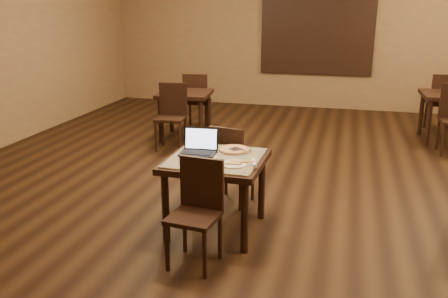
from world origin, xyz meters
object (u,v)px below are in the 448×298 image
(chair_main_near, at_px, (197,206))
(other_table_a_chair_far, at_px, (443,100))
(other_table_b, at_px, (185,100))
(laptop, at_px, (199,146))
(chair_main_far, at_px, (230,161))
(other_table_b_chair_near, at_px, (172,112))
(tiled_table, at_px, (216,167))
(pizza_pan, at_px, (234,151))
(other_table_b_chair_far, at_px, (197,98))

(chair_main_near, height_order, other_table_a_chair_far, other_table_a_chair_far)
(other_table_b, bearing_deg, chair_main_near, -74.98)
(other_table_a_chair_far, bearing_deg, laptop, 54.56)
(chair_main_far, height_order, other_table_b_chair_near, other_table_b_chair_near)
(other_table_b, bearing_deg, other_table_a_chair_far, 13.60)
(tiled_table, relative_size, other_table_b_chair_near, 0.93)
(chair_main_near, height_order, laptop, laptop)
(chair_main_near, relative_size, laptop, 2.55)
(chair_main_far, bearing_deg, laptop, 82.05)
(pizza_pan, distance_m, other_table_b, 3.30)
(chair_main_near, xyz_separation_m, other_table_b_chair_far, (-1.43, 4.36, 0.05))
(tiled_table, distance_m, chair_main_far, 0.64)
(chair_main_near, xyz_separation_m, other_table_b_chair_near, (-1.45, 3.18, 0.05))
(other_table_b_chair_near, bearing_deg, pizza_pan, -62.01)
(other_table_b_chair_near, bearing_deg, other_table_a_chair_far, 20.35)
(pizza_pan, relative_size, other_table_b_chair_far, 0.35)
(other_table_a_chair_far, height_order, other_table_b_chair_near, other_table_a_chair_far)
(other_table_b_chair_far, bearing_deg, pizza_pan, 107.89)
(pizza_pan, distance_m, other_table_a_chair_far, 5.14)
(laptop, distance_m, other_table_b_chair_near, 2.77)
(tiled_table, distance_m, pizza_pan, 0.29)
(pizza_pan, relative_size, other_table_a_chair_far, 0.35)
(other_table_b_chair_far, bearing_deg, tiled_table, 104.94)
(laptop, xyz_separation_m, pizza_pan, (0.32, 0.14, -0.06))
(chair_main_far, xyz_separation_m, pizza_pan, (0.14, -0.38, 0.25))
(other_table_a_chair_far, relative_size, other_table_b_chair_near, 1.02)
(other_table_a_chair_far, distance_m, other_table_b, 4.46)
(chair_main_near, height_order, other_table_b_chair_near, other_table_b_chair_near)
(other_table_a_chair_far, bearing_deg, other_table_b, 17.28)
(chair_main_far, xyz_separation_m, other_table_b, (-1.41, 2.53, 0.13))
(tiled_table, relative_size, other_table_b, 1.03)
(chair_main_near, distance_m, pizza_pan, 0.90)
(laptop, bearing_deg, chair_main_near, -78.51)
(chair_main_near, height_order, other_table_b, chair_main_near)
(chair_main_far, height_order, laptop, laptop)
(chair_main_far, bearing_deg, other_table_b_chair_far, -54.16)
(other_table_a_chair_far, xyz_separation_m, other_table_b, (-4.21, -1.48, 0.07))
(tiled_table, xyz_separation_m, pizza_pan, (0.12, 0.24, 0.11))
(laptop, xyz_separation_m, other_table_b, (-1.23, 3.05, -0.18))
(laptop, bearing_deg, other_table_b, 107.35)
(chair_main_far, height_order, pizza_pan, chair_main_far)
(other_table_b, bearing_deg, tiled_table, -71.46)
(other_table_b_chair_near, distance_m, other_table_b_chair_far, 1.18)
(chair_main_far, distance_m, pizza_pan, 0.47)
(laptop, bearing_deg, tiled_table, -32.28)
(other_table_a_chair_far, xyz_separation_m, other_table_b_chair_far, (-4.20, -0.89, -0.01))
(pizza_pan, bearing_deg, tiled_table, -116.57)
(other_table_a_chair_far, bearing_deg, other_table_b_chair_near, 24.04)
(other_table_b_chair_far, bearing_deg, chair_main_far, 108.37)
(pizza_pan, height_order, other_table_b_chair_far, other_table_b_chair_far)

